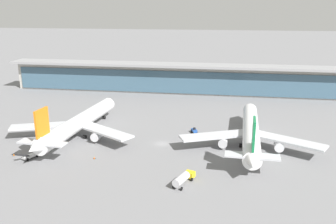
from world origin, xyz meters
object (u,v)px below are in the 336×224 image
at_px(service_truck_near_nose_blue, 194,131).
at_px(safety_cone_alpha, 94,158).
at_px(airliner_centre_stand, 251,132).
at_px(service_truck_under_wing_white, 30,156).
at_px(safety_cone_bravo, 14,155).
at_px(service_truck_by_tail_yellow, 183,178).
at_px(airliner_left_stand, 78,123).

height_order(service_truck_near_nose_blue, safety_cone_alpha, service_truck_near_nose_blue).
distance_m(airliner_centre_stand, safety_cone_alpha, 49.18).
distance_m(service_truck_under_wing_white, safety_cone_bravo, 5.99).
bearing_deg(service_truck_by_tail_yellow, service_truck_under_wing_white, 169.36).
bearing_deg(safety_cone_bravo, service_truck_under_wing_white, -11.55).
bearing_deg(airliner_left_stand, safety_cone_bravo, -123.49).
height_order(airliner_centre_stand, service_truck_near_nose_blue, airliner_centre_stand).
bearing_deg(service_truck_under_wing_white, safety_cone_alpha, 8.84).
distance_m(airliner_left_stand, safety_cone_bravo, 23.45).
bearing_deg(safety_cone_alpha, service_truck_by_tail_yellow, -22.77).
bearing_deg(airliner_left_stand, service_truck_by_tail_yellow, -36.30).
xyz_separation_m(airliner_centre_stand, service_truck_near_nose_blue, (-18.84, 9.78, -3.99)).
xyz_separation_m(airliner_left_stand, service_truck_by_tail_yellow, (39.64, -29.11, -3.15)).
bearing_deg(service_truck_under_wing_white, service_truck_by_tail_yellow, -10.64).
relative_size(airliner_left_stand, service_truck_near_nose_blue, 17.57).
distance_m(airliner_centre_stand, safety_cone_bravo, 73.03).
xyz_separation_m(airliner_centre_stand, safety_cone_alpha, (-45.70, -17.60, -4.54)).
distance_m(airliner_centre_stand, service_truck_under_wing_white, 67.74).
distance_m(safety_cone_alpha, safety_cone_bravo, 24.65).
height_order(airliner_centre_stand, safety_cone_bravo, airliner_centre_stand).
bearing_deg(service_truck_under_wing_white, airliner_left_stand, 71.43).
bearing_deg(airliner_left_stand, safety_cone_alpha, -55.76).
height_order(service_truck_near_nose_blue, safety_cone_bravo, service_truck_near_nose_blue).
height_order(airliner_centre_stand, service_truck_under_wing_white, airliner_centre_stand).
relative_size(service_truck_under_wing_white, safety_cone_bravo, 9.64).
bearing_deg(safety_cone_bravo, service_truck_by_tail_yellow, -10.74).
height_order(service_truck_by_tail_yellow, safety_cone_bravo, service_truck_by_tail_yellow).
height_order(airliner_left_stand, airliner_centre_stand, same).
relative_size(service_truck_near_nose_blue, safety_cone_bravo, 4.71).
bearing_deg(airliner_centre_stand, service_truck_under_wing_white, -162.35).
height_order(airliner_left_stand, safety_cone_alpha, airliner_left_stand).
bearing_deg(service_truck_under_wing_white, safety_cone_bravo, 168.45).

